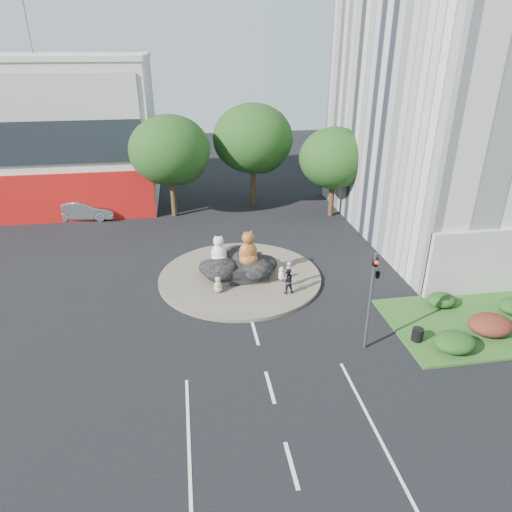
{
  "coord_description": "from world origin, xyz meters",
  "views": [
    {
      "loc": [
        -3.0,
        -14.87,
        13.35
      ],
      "look_at": [
        0.82,
        8.85,
        2.0
      ],
      "focal_mm": 32.0,
      "sensor_mm": 36.0,
      "label": 1
    }
  ],
  "objects_px": {
    "parked_car": "(84,209)",
    "kitten_calico": "(218,284)",
    "cat_white": "(219,249)",
    "cat_tabby": "(248,247)",
    "pedestrian_dark": "(287,281)",
    "litter_bin": "(418,334)",
    "pedestrian_pink": "(288,274)",
    "kitten_white": "(281,273)"
  },
  "relations": [
    {
      "from": "cat_white",
      "to": "pedestrian_dark",
      "type": "height_order",
      "value": "cat_white"
    },
    {
      "from": "kitten_calico",
      "to": "litter_bin",
      "type": "distance_m",
      "value": 11.07
    },
    {
      "from": "parked_car",
      "to": "kitten_calico",
      "type": "bearing_deg",
      "value": -139.0
    },
    {
      "from": "cat_tabby",
      "to": "pedestrian_dark",
      "type": "bearing_deg",
      "value": -66.0
    },
    {
      "from": "cat_white",
      "to": "kitten_calico",
      "type": "xyz_separation_m",
      "value": [
        -0.25,
        -1.88,
        -1.33
      ]
    },
    {
      "from": "cat_white",
      "to": "litter_bin",
      "type": "relative_size",
      "value": 2.87
    },
    {
      "from": "cat_white",
      "to": "pedestrian_pink",
      "type": "relative_size",
      "value": 1.15
    },
    {
      "from": "pedestrian_pink",
      "to": "litter_bin",
      "type": "bearing_deg",
      "value": 101.05
    },
    {
      "from": "kitten_calico",
      "to": "parked_car",
      "type": "height_order",
      "value": "parked_car"
    },
    {
      "from": "kitten_calico",
      "to": "pedestrian_pink",
      "type": "relative_size",
      "value": 0.62
    },
    {
      "from": "kitten_white",
      "to": "litter_bin",
      "type": "height_order",
      "value": "kitten_white"
    },
    {
      "from": "cat_tabby",
      "to": "parked_car",
      "type": "distance_m",
      "value": 17.41
    },
    {
      "from": "kitten_white",
      "to": "parked_car",
      "type": "bearing_deg",
      "value": 85.83
    },
    {
      "from": "pedestrian_dark",
      "to": "litter_bin",
      "type": "bearing_deg",
      "value": 133.94
    },
    {
      "from": "cat_white",
      "to": "cat_tabby",
      "type": "bearing_deg",
      "value": -2.08
    },
    {
      "from": "kitten_white",
      "to": "pedestrian_pink",
      "type": "bearing_deg",
      "value": -125.21
    },
    {
      "from": "parked_car",
      "to": "litter_bin",
      "type": "xyz_separation_m",
      "value": [
        18.98,
        -20.44,
        -0.38
      ]
    },
    {
      "from": "parked_car",
      "to": "litter_bin",
      "type": "bearing_deg",
      "value": -130.62
    },
    {
      "from": "kitten_white",
      "to": "parked_car",
      "type": "relative_size",
      "value": 0.17
    },
    {
      "from": "parked_car",
      "to": "cat_white",
      "type": "bearing_deg",
      "value": -134.42
    },
    {
      "from": "pedestrian_dark",
      "to": "parked_car",
      "type": "relative_size",
      "value": 0.31
    },
    {
      "from": "pedestrian_pink",
      "to": "litter_bin",
      "type": "relative_size",
      "value": 2.49
    },
    {
      "from": "pedestrian_pink",
      "to": "pedestrian_dark",
      "type": "distance_m",
      "value": 0.82
    },
    {
      "from": "litter_bin",
      "to": "kitten_calico",
      "type": "bearing_deg",
      "value": 146.03
    },
    {
      "from": "cat_tabby",
      "to": "kitten_white",
      "type": "relative_size",
      "value": 2.57
    },
    {
      "from": "cat_white",
      "to": "kitten_calico",
      "type": "relative_size",
      "value": 1.87
    },
    {
      "from": "cat_white",
      "to": "kitten_white",
      "type": "xyz_separation_m",
      "value": [
        3.66,
        -1.0,
        -1.39
      ]
    },
    {
      "from": "cat_tabby",
      "to": "pedestrian_pink",
      "type": "bearing_deg",
      "value": -50.9
    },
    {
      "from": "cat_tabby",
      "to": "kitten_white",
      "type": "height_order",
      "value": "cat_tabby"
    },
    {
      "from": "pedestrian_pink",
      "to": "pedestrian_dark",
      "type": "relative_size",
      "value": 1.04
    },
    {
      "from": "pedestrian_pink",
      "to": "litter_bin",
      "type": "height_order",
      "value": "pedestrian_pink"
    },
    {
      "from": "cat_tabby",
      "to": "litter_bin",
      "type": "height_order",
      "value": "cat_tabby"
    },
    {
      "from": "pedestrian_pink",
      "to": "parked_car",
      "type": "xyz_separation_m",
      "value": [
        -13.94,
        14.26,
        -0.18
      ]
    },
    {
      "from": "kitten_calico",
      "to": "kitten_white",
      "type": "relative_size",
      "value": 1.15
    },
    {
      "from": "kitten_white",
      "to": "cat_tabby",
      "type": "bearing_deg",
      "value": 112.12
    },
    {
      "from": "pedestrian_dark",
      "to": "kitten_calico",
      "type": "bearing_deg",
      "value": -11.75
    },
    {
      "from": "kitten_calico",
      "to": "cat_tabby",
      "type": "bearing_deg",
      "value": 54.79
    },
    {
      "from": "pedestrian_pink",
      "to": "pedestrian_dark",
      "type": "bearing_deg",
      "value": 44.73
    },
    {
      "from": "pedestrian_dark",
      "to": "cat_white",
      "type": "bearing_deg",
      "value": -36.55
    },
    {
      "from": "kitten_calico",
      "to": "kitten_white",
      "type": "bearing_deg",
      "value": 30.21
    },
    {
      "from": "cat_white",
      "to": "pedestrian_pink",
      "type": "distance_m",
      "value": 4.44
    },
    {
      "from": "kitten_calico",
      "to": "pedestrian_dark",
      "type": "relative_size",
      "value": 0.64
    }
  ]
}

